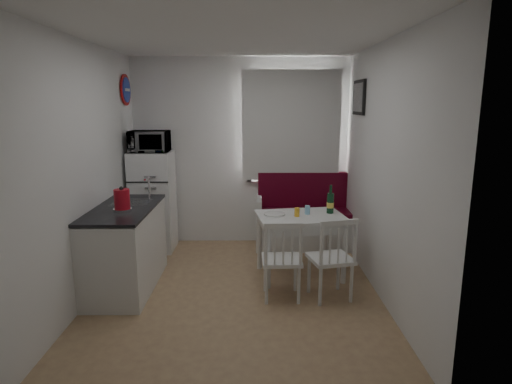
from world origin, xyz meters
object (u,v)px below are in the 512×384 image
dining_table (301,222)px  microwave (149,142)px  chair_left (282,252)px  bench (307,223)px  kettle (122,199)px  wine_bottle (330,199)px  fridge (153,201)px  chair_right (332,250)px  kitchen_counter (126,247)px

dining_table → microwave: microwave is taller
dining_table → chair_left: chair_left is taller
bench → microwave: 2.41m
microwave → kettle: size_ratio=2.01×
bench → wine_bottle: (0.14, -0.96, 0.56)m
bench → fridge: 2.14m
bench → dining_table: bearing=-101.1°
chair_right → bench: bearing=77.9°
microwave → kettle: (0.03, -1.37, -0.46)m
dining_table → bench: bearing=70.2°
bench → chair_left: bench is taller
kettle → chair_left: bearing=-6.4°
fridge → microwave: 0.82m
chair_right → microwave: 2.82m
chair_right → fridge: bearing=129.8°
wine_bottle → microwave: bearing=160.6°
kitchen_counter → wine_bottle: size_ratio=3.98×
bench → kettle: bearing=-143.6°
dining_table → wine_bottle: size_ratio=3.22×
chair_right → kitchen_counter: bearing=157.1°
dining_table → kettle: size_ratio=4.25×
bench → chair_right: bearing=-88.6°
microwave → wine_bottle: microwave is taller
kitchen_counter → dining_table: kitchen_counter is taller
dining_table → kettle: bearing=-174.4°
kitchen_counter → bench: (2.13, 1.36, -0.11)m
fridge → microwave: size_ratio=2.68×
chair_right → kettle: 2.19m
kettle → wine_bottle: bearing=14.5°
kettle → wine_bottle: (2.22, 0.58, -0.13)m
kitchen_counter → fridge: 1.26m
bench → dining_table: size_ratio=1.35×
microwave → kitchen_counter: bearing=-90.9°
fridge → kettle: (0.03, -1.42, 0.35)m
chair_right → wine_bottle: 0.84m
kitchen_counter → kettle: kitchen_counter is taller
chair_right → microwave: bearing=130.7°
fridge → dining_table: bearing=-26.4°
chair_right → kettle: kettle is taller
chair_right → wine_bottle: wine_bottle is taller
chair_left → kettle: kettle is taller
dining_table → microwave: (-1.90, 0.90, 0.84)m
fridge → kettle: bearing=-88.8°
kitchen_counter → fridge: size_ratio=0.98×
wine_bottle → bench: bearing=98.4°
wine_bottle → chair_left: bearing=-128.4°
microwave → wine_bottle: size_ratio=1.52×
fridge → kettle: size_ratio=5.38×
kettle → wine_bottle: kettle is taller
chair_left → wine_bottle: 1.03m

